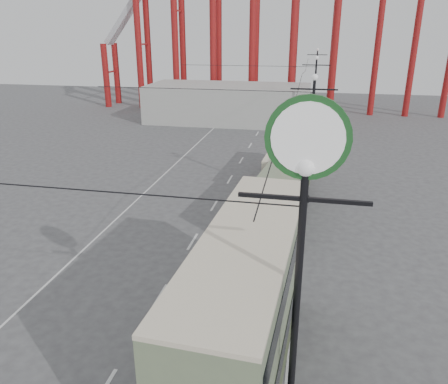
% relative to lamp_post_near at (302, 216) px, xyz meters
% --- Properties ---
extents(ground, '(160.00, 160.00, 0.00)m').
position_rel_lamp_post_near_xyz_m(ground, '(-5.60, 3.00, -7.86)').
color(ground, '#49494B').
rests_on(ground, ground).
extents(road_markings, '(12.52, 120.00, 0.01)m').
position_rel_lamp_post_near_xyz_m(road_markings, '(-6.46, 22.70, -7.86)').
color(road_markings, silver).
rests_on(road_markings, ground).
extents(lamp_post_near, '(3.20, 0.44, 10.80)m').
position_rel_lamp_post_near_xyz_m(lamp_post_near, '(0.00, 0.00, 0.00)').
color(lamp_post_near, black).
rests_on(lamp_post_near, ground).
extents(lamp_post_mid, '(3.20, 0.44, 9.32)m').
position_rel_lamp_post_near_xyz_m(lamp_post_mid, '(0.00, 21.00, -3.18)').
color(lamp_post_mid, black).
rests_on(lamp_post_mid, ground).
extents(lamp_post_far, '(3.20, 0.44, 9.32)m').
position_rel_lamp_post_near_xyz_m(lamp_post_far, '(0.00, 43.00, -3.18)').
color(lamp_post_far, black).
rests_on(lamp_post_far, ground).
extents(lamp_post_distant, '(3.20, 0.44, 9.32)m').
position_rel_lamp_post_near_xyz_m(lamp_post_distant, '(0.00, 65.00, -3.18)').
color(lamp_post_distant, black).
rests_on(lamp_post_distant, ground).
extents(fairground_shed, '(22.00, 10.00, 5.00)m').
position_rel_lamp_post_near_xyz_m(fairground_shed, '(-11.60, 50.00, -5.36)').
color(fairground_shed, '#A4A49F').
rests_on(fairground_shed, ground).
extents(double_decker_bus, '(3.41, 11.32, 6.00)m').
position_rel_lamp_post_near_xyz_m(double_decker_bus, '(-1.68, 2.63, -4.50)').
color(double_decker_bus, '#354324').
rests_on(double_decker_bus, ground).
extents(single_decker_green, '(3.90, 11.58, 3.21)m').
position_rel_lamp_post_near_xyz_m(single_decker_green, '(-1.75, 18.05, -6.05)').
color(single_decker_green, gray).
rests_on(single_decker_green, ground).
extents(single_decker_cream, '(2.96, 9.85, 3.03)m').
position_rel_lamp_post_near_xyz_m(single_decker_cream, '(-1.94, 25.52, -6.15)').
color(single_decker_cream, beige).
rests_on(single_decker_cream, ground).
extents(pedestrian, '(0.74, 0.66, 1.70)m').
position_rel_lamp_post_near_xyz_m(pedestrian, '(-5.02, 15.00, -7.01)').
color(pedestrian, black).
rests_on(pedestrian, ground).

